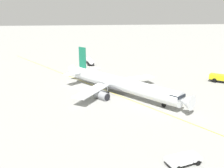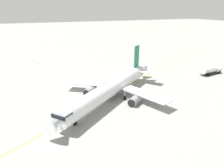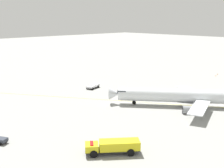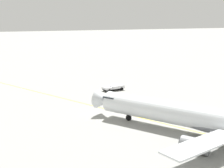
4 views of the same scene
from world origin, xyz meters
name	(u,v)px [view 2 (image 2 of 4)]	position (x,y,z in m)	size (l,w,h in m)	color
ground_plane	(106,102)	(0.00, 0.00, 0.00)	(600.00, 600.00, 0.00)	gray
airliner_main	(111,89)	(-1.38, 1.91, 2.83)	(31.16, 36.54, 11.63)	silver
fuel_tanker_truck	(210,70)	(-8.16, 42.50, 1.58)	(3.90, 9.43, 2.87)	#232326
taxiway_centreline	(113,95)	(-3.59, 3.35, 0.00)	(80.76, 127.99, 0.01)	yellow
safety_cone_near	(37,62)	(-48.73, -12.80, 0.28)	(0.36, 0.36, 0.55)	orange
safety_cone_mid	(34,61)	(-52.56, -13.94, 0.28)	(0.36, 0.36, 0.55)	orange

